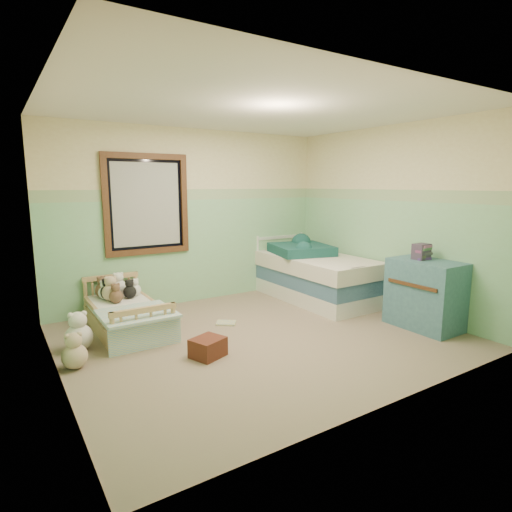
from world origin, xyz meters
TOP-DOWN VIEW (x-y plane):
  - floor at (0.00, 0.00)m, footprint 4.20×3.60m
  - ceiling at (0.00, 0.00)m, footprint 4.20×3.60m
  - wall_back at (0.00, 1.80)m, footprint 4.20×0.04m
  - wall_front at (0.00, -1.80)m, footprint 4.20×0.04m
  - wall_left at (-2.10, 0.00)m, footprint 0.04×3.60m
  - wall_right at (2.10, 0.00)m, footprint 0.04×3.60m
  - wainscot_mint at (0.00, 1.79)m, footprint 4.20×0.01m
  - border_strip at (0.00, 1.79)m, footprint 4.20×0.01m
  - window_frame at (-0.70, 1.76)m, footprint 1.16×0.06m
  - window_blinds at (-0.70, 1.77)m, footprint 0.92×0.01m
  - toddler_bed_frame at (-1.24, 1.05)m, footprint 0.71×1.42m
  - toddler_mattress at (-1.24, 1.05)m, footprint 0.65×1.36m
  - patchwork_quilt at (-1.24, 0.61)m, footprint 0.77×0.71m
  - plush_bed_brown at (-1.39, 1.55)m, footprint 0.19×0.19m
  - plush_bed_white at (-1.19, 1.55)m, footprint 0.20×0.20m
  - plush_bed_tan at (-1.34, 1.33)m, footprint 0.21×0.21m
  - plush_bed_dark at (-1.11, 1.33)m, footprint 0.16×0.16m
  - plush_floor_cream at (-1.84, 0.68)m, footprint 0.28×0.28m
  - plush_floor_tan at (-1.95, 0.24)m, footprint 0.24×0.24m
  - twin_bed_frame at (1.55, 0.86)m, footprint 0.96×1.91m
  - twin_boxspring at (1.55, 0.86)m, footprint 0.96×1.91m
  - twin_mattress at (1.55, 0.86)m, footprint 1.00×1.95m
  - teal_blanket at (1.50, 1.16)m, footprint 1.00×1.03m
  - dresser at (1.83, -0.81)m, footprint 0.52×0.83m
  - book_stack at (1.83, -0.72)m, footprint 0.19×0.15m
  - red_pillow at (-0.77, -0.19)m, footprint 0.39×0.36m
  - floor_book at (-0.14, 0.59)m, footprint 0.30×0.29m
  - extra_plush_0 at (-1.38, 1.46)m, footprint 0.16×0.16m
  - extra_plush_1 at (-1.02, 1.41)m, footprint 0.15×0.15m
  - extra_plush_2 at (-1.36, 1.43)m, footprint 0.18×0.18m
  - extra_plush_3 at (-1.30, 1.46)m, footprint 0.19×0.19m
  - extra_plush_4 at (-1.31, 1.20)m, footprint 0.16×0.16m

SIDE VIEW (x-z plane):
  - floor at x=0.00m, z-range -0.02..0.00m
  - floor_book at x=-0.14m, z-range 0.00..0.02m
  - toddler_bed_frame at x=-1.24m, z-range 0.00..0.18m
  - red_pillow at x=-0.77m, z-range 0.00..0.19m
  - twin_bed_frame at x=1.55m, z-range 0.00..0.22m
  - plush_floor_tan at x=-1.95m, z-range 0.00..0.24m
  - plush_floor_cream at x=-1.84m, z-range 0.00..0.28m
  - toddler_mattress at x=-1.24m, z-range 0.18..0.30m
  - patchwork_quilt at x=-1.24m, z-range 0.30..0.33m
  - twin_boxspring at x=1.55m, z-range 0.22..0.44m
  - extra_plush_1 at x=-1.02m, z-range 0.30..0.46m
  - extra_plush_0 at x=-1.38m, z-range 0.30..0.46m
  - plush_bed_dark at x=-1.11m, z-range 0.30..0.47m
  - extra_plush_4 at x=-1.31m, z-range 0.30..0.47m
  - extra_plush_2 at x=-1.36m, z-range 0.30..0.49m
  - plush_bed_brown at x=-1.39m, z-range 0.30..0.49m
  - extra_plush_3 at x=-1.30m, z-range 0.30..0.50m
  - plush_bed_white at x=-1.19m, z-range 0.30..0.51m
  - plush_bed_tan at x=-1.34m, z-range 0.30..0.52m
  - dresser at x=1.83m, z-range 0.00..0.83m
  - twin_mattress at x=1.55m, z-range 0.44..0.66m
  - teal_blanket at x=1.50m, z-range 0.66..0.80m
  - wainscot_mint at x=0.00m, z-range 0.00..1.50m
  - book_stack at x=1.83m, z-range 0.83..1.02m
  - wall_back at x=0.00m, z-range 0.00..2.50m
  - wall_front at x=0.00m, z-range 0.00..2.50m
  - wall_left at x=-2.10m, z-range 0.00..2.50m
  - wall_right at x=2.10m, z-range 0.00..2.50m
  - window_blinds at x=-0.70m, z-range 0.89..2.01m
  - window_frame at x=-0.70m, z-range 0.77..2.13m
  - border_strip at x=0.00m, z-range 1.50..1.65m
  - ceiling at x=0.00m, z-range 2.50..2.52m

